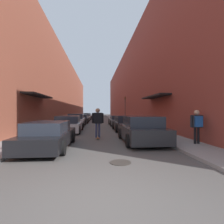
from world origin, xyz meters
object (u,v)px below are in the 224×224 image
at_px(parked_car_left_0, 49,135).
at_px(traffic_light, 125,106).
at_px(manhole_cover, 120,162).
at_px(parked_car_right_2, 118,120).
at_px(parked_car_right_0, 141,130).
at_px(pedestrian, 197,123).
at_px(parked_car_left_1, 69,124).
at_px(parked_car_right_1, 125,123).
at_px(parked_car_left_2, 76,120).
at_px(parked_car_left_3, 81,119).
at_px(parked_car_left_4, 85,117).
at_px(skateboarder, 98,120).
at_px(parked_car_left_5, 86,116).

relative_size(parked_car_left_0, traffic_light, 1.13).
bearing_deg(manhole_cover, parked_car_right_2, 83.38).
height_order(parked_car_right_0, pedestrian, pedestrian).
bearing_deg(parked_car_right_2, manhole_cover, -96.62).
height_order(parked_car_left_0, manhole_cover, parked_car_left_0).
bearing_deg(manhole_cover, parked_car_left_0, 140.20).
distance_m(parked_car_left_1, parked_car_right_1, 4.68).
bearing_deg(parked_car_left_1, parked_car_right_0, -46.96).
height_order(parked_car_left_1, parked_car_right_1, parked_car_left_1).
height_order(parked_car_left_2, parked_car_right_1, parked_car_left_2).
bearing_deg(pedestrian, parked_car_right_2, 100.68).
xyz_separation_m(parked_car_left_3, manhole_cover, (2.91, -19.08, -0.58)).
bearing_deg(parked_car_right_1, parked_car_left_0, -124.31).
bearing_deg(pedestrian, manhole_cover, -150.21).
relative_size(parked_car_left_2, parked_car_left_3, 1.08).
bearing_deg(parked_car_left_0, parked_car_right_0, 14.10).
height_order(parked_car_left_0, parked_car_left_4, parked_car_left_4).
relative_size(parked_car_left_0, parked_car_right_2, 1.00).
bearing_deg(pedestrian, parked_car_right_0, 152.13).
relative_size(parked_car_left_3, parked_car_right_2, 0.93).
bearing_deg(skateboarder, manhole_cover, -82.07).
relative_size(parked_car_left_0, parked_car_left_2, 1.00).
relative_size(parked_car_right_1, skateboarder, 2.26).
relative_size(manhole_cover, pedestrian, 0.43).
xyz_separation_m(parked_car_left_1, parked_car_right_2, (4.68, 6.12, -0.04)).
relative_size(parked_car_left_4, pedestrian, 2.67).
bearing_deg(parked_car_left_4, pedestrian, -72.85).
xyz_separation_m(parked_car_left_1, parked_car_right_0, (4.61, -4.94, 0.05)).
bearing_deg(parked_car_left_5, pedestrian, -76.02).
bearing_deg(pedestrian, parked_car_left_0, 178.95).
relative_size(manhole_cover, traffic_light, 0.18).
bearing_deg(pedestrian, parked_car_left_5, 103.98).
bearing_deg(parked_car_left_0, parked_car_left_5, 89.78).
bearing_deg(traffic_light, parked_car_right_0, -96.98).
bearing_deg(parked_car_left_2, parked_car_left_3, 89.11).
bearing_deg(parked_car_right_2, parked_car_left_0, -110.72).
distance_m(parked_car_left_3, pedestrian, 18.16).
bearing_deg(parked_car_right_1, pedestrian, -70.82).
height_order(parked_car_left_0, parked_car_right_1, parked_car_right_1).
distance_m(parked_car_right_1, pedestrian, 7.24).
distance_m(parked_car_left_4, parked_car_right_0, 21.26).
bearing_deg(pedestrian, traffic_light, 89.82).
xyz_separation_m(parked_car_left_5, manhole_cover, (2.81, -29.78, -0.60)).
relative_size(parked_car_left_3, traffic_light, 1.05).
relative_size(parked_car_left_3, parked_car_right_0, 0.95).
bearing_deg(parked_car_left_0, manhole_cover, -39.80).
relative_size(parked_car_left_5, parked_car_right_2, 1.00).
xyz_separation_m(parked_car_right_1, parked_car_right_2, (0.05, 5.51, -0.04)).
bearing_deg(parked_car_left_5, parked_car_left_3, -90.50).
distance_m(parked_car_left_0, parked_car_left_4, 21.94).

